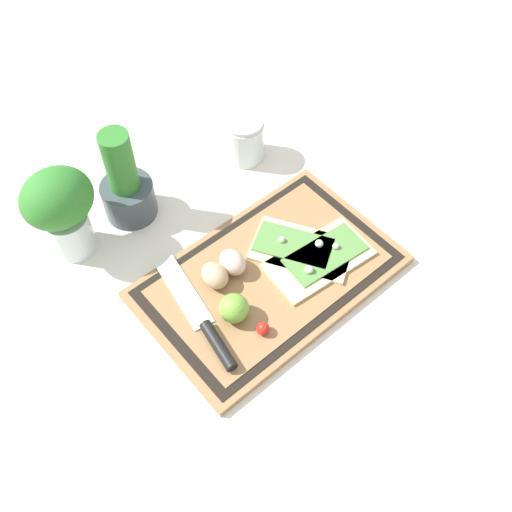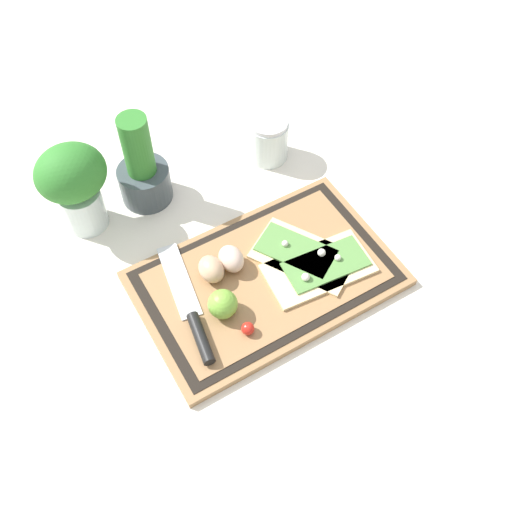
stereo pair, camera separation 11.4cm
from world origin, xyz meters
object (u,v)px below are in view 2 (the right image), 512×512
at_px(egg_pink, 231,259).
at_px(sauce_jar, 268,141).
at_px(herb_pot, 143,172).
at_px(pizza_slice_far, 301,253).
at_px(herb_glass, 74,183).
at_px(lime, 223,304).
at_px(cherry_tomato_red, 248,328).
at_px(knife, 194,320).
at_px(egg_brown, 211,269).
at_px(pizza_slice_near, 320,268).

relative_size(egg_pink, sauce_jar, 0.57).
bearing_deg(herb_pot, pizza_slice_far, -58.55).
bearing_deg(herb_glass, herb_pot, 1.43).
bearing_deg(pizza_slice_far, lime, -169.88).
relative_size(cherry_tomato_red, herb_pot, 0.11).
height_order(knife, herb_glass, herb_glass).
height_order(cherry_tomato_red, herb_pot, herb_pot).
bearing_deg(egg_brown, egg_pink, 2.13).
relative_size(egg_brown, cherry_tomato_red, 2.45).
bearing_deg(cherry_tomato_red, lime, 107.08).
relative_size(knife, cherry_tomato_red, 11.42).
bearing_deg(knife, pizza_slice_far, 6.15).
bearing_deg(egg_pink, pizza_slice_near, -33.40).
bearing_deg(cherry_tomato_red, knife, 138.29).
xyz_separation_m(pizza_slice_far, herb_pot, (-0.19, 0.31, 0.05)).
bearing_deg(cherry_tomato_red, pizza_slice_far, 28.02).
bearing_deg(knife, egg_brown, 43.91).
height_order(cherry_tomato_red, herb_glass, herb_glass).
relative_size(pizza_slice_near, egg_pink, 3.66).
bearing_deg(pizza_slice_near, sauce_jar, 76.04).
bearing_deg(herb_glass, cherry_tomato_red, -69.18).
xyz_separation_m(egg_brown, egg_pink, (0.04, 0.00, 0.00)).
height_order(pizza_slice_near, egg_pink, egg_pink).
distance_m(pizza_slice_far, egg_brown, 0.18).
bearing_deg(herb_glass, sauce_jar, -3.47).
bearing_deg(herb_pot, egg_pink, -77.12).
bearing_deg(pizza_slice_far, herb_pot, 121.45).
distance_m(lime, herb_pot, 0.34).
height_order(pizza_slice_near, lime, lime).
xyz_separation_m(egg_brown, herb_glass, (-0.15, 0.26, 0.08)).
relative_size(knife, sauce_jar, 2.64).
height_order(lime, cherry_tomato_red, lime).
distance_m(egg_pink, herb_glass, 0.33).
relative_size(lime, herb_pot, 0.25).
relative_size(pizza_slice_far, herb_glass, 1.08).
distance_m(cherry_tomato_red, sauce_jar, 0.46).
xyz_separation_m(lime, cherry_tomato_red, (0.02, -0.06, -0.02)).
bearing_deg(pizza_slice_near, pizza_slice_far, 105.88).
bearing_deg(herb_pot, egg_brown, -86.52).
relative_size(knife, egg_pink, 4.66).
relative_size(pizza_slice_far, egg_brown, 3.77).
relative_size(pizza_slice_near, pizza_slice_far, 0.97).
bearing_deg(pizza_slice_near, egg_pink, 146.60).
xyz_separation_m(pizza_slice_near, sauce_jar, (0.08, 0.33, 0.02)).
height_order(knife, egg_brown, egg_brown).
distance_m(knife, herb_pot, 0.34).
relative_size(egg_pink, lime, 1.07).
height_order(egg_pink, cherry_tomato_red, egg_pink).
relative_size(herb_pot, sauce_jar, 2.08).
relative_size(sauce_jar, herb_glass, 0.51).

